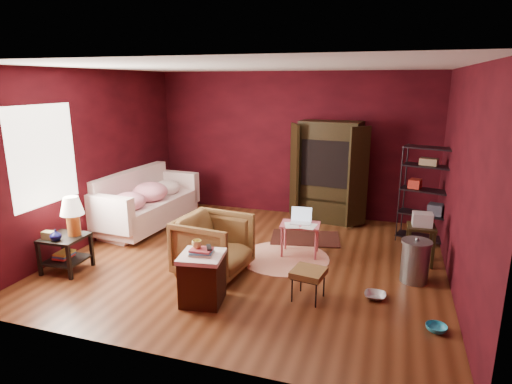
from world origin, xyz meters
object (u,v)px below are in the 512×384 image
Objects in this scene: armchair at (214,242)px; hamper at (202,277)px; laptop_desk at (300,227)px; tv_armoire at (329,170)px; wire_shelving at (427,191)px; side_table at (69,227)px; sofa at (145,208)px.

hamper is (0.20, -0.80, -0.13)m from armchair.
tv_armoire is at bearing 80.23° from laptop_desk.
side_table is at bearing -135.84° from wire_shelving.
sofa is 3.00m from laptop_desk.
tv_armoire reaches higher than laptop_desk.
hamper is 0.44× the size of wire_shelving.
sofa is 2.59× the size of laptop_desk.
tv_armoire reaches higher than armchair.
armchair is 3.12m from tv_armoire.
sofa reaches higher than hamper.
side_table is 5.49m from wire_shelving.
side_table is (0.02, -1.94, 0.27)m from sofa.
wire_shelving is at bearing 26.74° from laptop_desk.
laptop_desk is (2.97, -0.41, 0.08)m from sofa.
laptop_desk is at bearing 65.99° from hamper.
sofa is at bearing -156.30° from wire_shelving.
side_table is 1.50× the size of hamper.
armchair is at bearing -140.41° from laptop_desk.
armchair reaches higher than hamper.
sofa is 3.48m from tv_armoire.
armchair is 0.85× the size of side_table.
sofa is 1.76× the size of side_table.
wire_shelving is (1.69, -0.69, -0.11)m from tv_armoire.
armchair is 1.42m from laptop_desk.
sofa is at bearing 90.45° from side_table.
sofa reaches higher than laptop_desk.
sofa is at bearing 134.46° from hamper.
sofa is 1.96m from side_table.
tv_armoire is (1.13, 2.85, 0.54)m from armchair.
hamper is at bearing -126.37° from sofa.
side_table is at bearing -158.31° from laptop_desk.
armchair is at bearing 103.80° from hamper.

